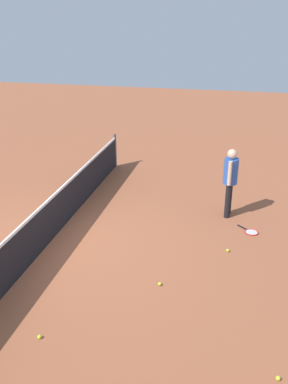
# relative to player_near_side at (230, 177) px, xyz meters

# --- Properties ---
(ground_plane) EXTENTS (40.00, 40.00, 0.00)m
(ground_plane) POSITION_rel_player_near_side_xyz_m (-2.19, 3.71, -1.01)
(ground_plane) COLOR #9E5638
(court_net) EXTENTS (10.09, 0.09, 1.07)m
(court_net) POSITION_rel_player_near_side_xyz_m (-2.19, 3.71, -0.51)
(court_net) COLOR #4C4C51
(court_net) RESTS_ON ground_plane
(player_near_side) EXTENTS (0.53, 0.37, 1.70)m
(player_near_side) POSITION_rel_player_near_side_xyz_m (0.00, 0.00, 0.00)
(player_near_side) COLOR black
(player_near_side) RESTS_ON ground_plane
(tennis_racket_near_player) EXTENTS (0.52, 0.55, 0.03)m
(tennis_racket_near_player) POSITION_rel_player_near_side_xyz_m (-0.77, -0.57, -1.00)
(tennis_racket_near_player) COLOR red
(tennis_racket_near_player) RESTS_ON ground_plane
(tennis_ball_near_player) EXTENTS (0.07, 0.07, 0.07)m
(tennis_ball_near_player) POSITION_rel_player_near_side_xyz_m (-5.02, -0.94, -0.98)
(tennis_ball_near_player) COLOR #C6E033
(tennis_ball_near_player) RESTS_ON ground_plane
(tennis_ball_by_net) EXTENTS (0.07, 0.07, 0.07)m
(tennis_ball_by_net) POSITION_rel_player_near_side_xyz_m (-3.24, 1.06, -0.98)
(tennis_ball_by_net) COLOR #C6E033
(tennis_ball_by_net) RESTS_ON ground_plane
(tennis_ball_midcourt) EXTENTS (0.07, 0.07, 0.07)m
(tennis_ball_midcourt) POSITION_rel_player_near_side_xyz_m (-1.76, -0.10, -0.98)
(tennis_ball_midcourt) COLOR #C6E033
(tennis_ball_midcourt) RESTS_ON ground_plane
(tennis_ball_baseline) EXTENTS (0.07, 0.07, 0.07)m
(tennis_ball_baseline) POSITION_rel_player_near_side_xyz_m (-5.02, 2.60, -0.98)
(tennis_ball_baseline) COLOR #C6E033
(tennis_ball_baseline) RESTS_ON ground_plane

